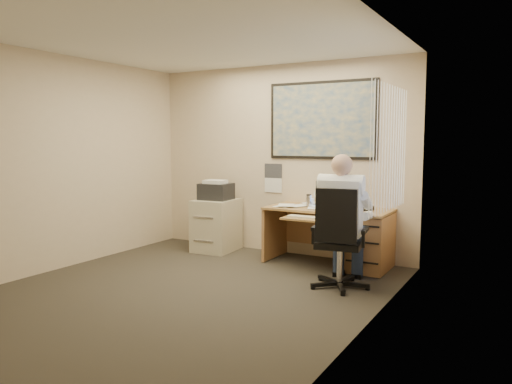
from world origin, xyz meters
The scene contains 8 objects.
room_shell centered at (0.00, 0.00, 1.35)m, with size 4.00×4.50×2.70m.
desk centered at (1.23, 1.90, 0.44)m, with size 1.60×0.97×1.08m.
world_map centered at (0.65, 2.23, 1.90)m, with size 1.56×0.03×1.06m, color #1E4C93.
wall_calendar centered at (-0.10, 2.24, 1.08)m, with size 0.28×0.01×0.42m, color white.
window_blinds centered at (1.97, 0.80, 1.55)m, with size 0.06×1.40×1.30m, color beige, non-canonical shape.
filing_cabinet centered at (-0.85, 1.87, 0.45)m, with size 0.59×0.69×1.05m.
office_chair centered at (1.38, 0.94, 0.33)m, with size 0.77×0.77×1.13m.
person centered at (1.39, 1.02, 0.74)m, with size 0.63×0.90×1.48m, color white, non-canonical shape.
Camera 1 is at (3.25, -4.18, 1.64)m, focal length 35.00 mm.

